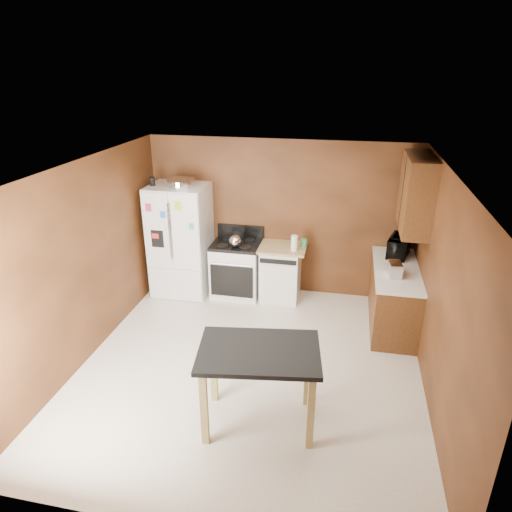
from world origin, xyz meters
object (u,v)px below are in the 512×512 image
(microwave, at_px, (399,247))
(refrigerator, at_px, (181,240))
(dishwasher, at_px, (281,272))
(island, at_px, (259,362))
(kettle, at_px, (235,241))
(green_canister, at_px, (304,243))
(toaster, at_px, (395,269))
(gas_range, at_px, (237,268))
(roasting_pan, at_px, (181,183))
(paper_towel, at_px, (294,243))
(pen_cup, at_px, (152,181))

(microwave, bearing_deg, refrigerator, 106.93)
(refrigerator, relative_size, dishwasher, 2.02)
(refrigerator, distance_m, island, 3.32)
(dishwasher, bearing_deg, kettle, -164.71)
(green_canister, distance_m, toaster, 1.56)
(dishwasher, bearing_deg, green_canister, 12.61)
(toaster, height_order, gas_range, gas_range)
(toaster, bearing_deg, roasting_pan, 161.89)
(paper_towel, relative_size, microwave, 0.49)
(island, bearing_deg, paper_towel, 89.91)
(dishwasher, xyz_separation_m, island, (0.21, -2.84, 0.32))
(dishwasher, bearing_deg, roasting_pan, -175.99)
(roasting_pan, distance_m, pen_cup, 0.45)
(microwave, xyz_separation_m, dishwasher, (-1.76, 0.03, -0.58))
(roasting_pan, height_order, paper_towel, roasting_pan)
(toaster, xyz_separation_m, dishwasher, (-1.66, 0.76, -0.54))
(paper_towel, height_order, dishwasher, paper_towel)
(paper_towel, distance_m, dishwasher, 0.61)
(toaster, height_order, microwave, microwave)
(dishwasher, relative_size, island, 0.67)
(pen_cup, relative_size, gas_range, 0.12)
(paper_towel, distance_m, gas_range, 1.09)
(green_canister, xyz_separation_m, dishwasher, (-0.34, -0.08, -0.50))
(gas_range, distance_m, island, 2.98)
(roasting_pan, xyz_separation_m, paper_towel, (1.77, -0.01, -0.84))
(toaster, distance_m, refrigerator, 3.36)
(kettle, bearing_deg, refrigerator, 173.61)
(kettle, height_order, gas_range, gas_range)
(microwave, height_order, gas_range, microwave)
(kettle, xyz_separation_m, refrigerator, (-0.94, 0.10, -0.10))
(roasting_pan, xyz_separation_m, kettle, (0.86, -0.08, -0.86))
(island, bearing_deg, refrigerator, 123.82)
(kettle, bearing_deg, roasting_pan, 174.63)
(toaster, xyz_separation_m, island, (-1.44, -2.07, -0.23))
(toaster, bearing_deg, island, -131.36)
(roasting_pan, bearing_deg, green_canister, 5.59)
(pen_cup, height_order, island, pen_cup)
(gas_range, height_order, dishwasher, gas_range)
(roasting_pan, distance_m, dishwasher, 2.10)
(refrigerator, bearing_deg, green_canister, 4.69)
(dishwasher, bearing_deg, gas_range, -178.06)
(paper_towel, bearing_deg, refrigerator, 179.02)
(toaster, relative_size, gas_range, 0.24)
(paper_towel, bearing_deg, microwave, 3.21)
(green_canister, bearing_deg, gas_range, -174.56)
(roasting_pan, height_order, kettle, roasting_pan)
(microwave, bearing_deg, toaster, -172.08)
(roasting_pan, bearing_deg, pen_cup, -174.41)
(kettle, height_order, toaster, kettle)
(kettle, bearing_deg, microwave, 3.72)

